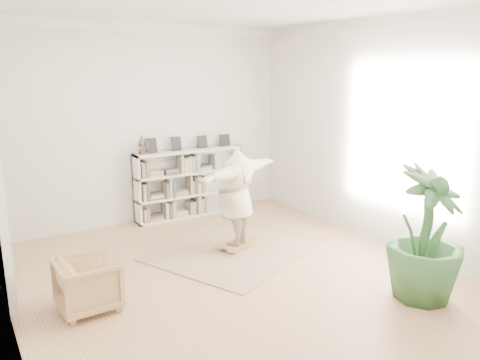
{
  "coord_description": "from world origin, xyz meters",
  "views": [
    {
      "loc": [
        -3.08,
        -5.15,
        2.79
      ],
      "look_at": [
        0.38,
        0.4,
        1.24
      ],
      "focal_mm": 35.0,
      "sensor_mm": 36.0,
      "label": 1
    }
  ],
  "objects_px": {
    "bookshelf": "(190,184)",
    "person": "(236,194)",
    "armchair": "(89,284)",
    "rocker_board": "(236,245)",
    "houseplant": "(426,234)"
  },
  "relations": [
    {
      "from": "bookshelf",
      "to": "person",
      "type": "distance_m",
      "value": 2.02
    },
    {
      "from": "armchair",
      "to": "rocker_board",
      "type": "bearing_deg",
      "value": -76.15
    },
    {
      "from": "bookshelf",
      "to": "armchair",
      "type": "relative_size",
      "value": 3.17
    },
    {
      "from": "bookshelf",
      "to": "rocker_board",
      "type": "relative_size",
      "value": 3.73
    },
    {
      "from": "rocker_board",
      "to": "person",
      "type": "xyz_separation_m",
      "value": [
        0.0,
        0.0,
        0.84
      ]
    },
    {
      "from": "houseplant",
      "to": "bookshelf",
      "type": "bearing_deg",
      "value": 101.48
    },
    {
      "from": "rocker_board",
      "to": "houseplant",
      "type": "relative_size",
      "value": 0.35
    },
    {
      "from": "rocker_board",
      "to": "person",
      "type": "distance_m",
      "value": 0.84
    },
    {
      "from": "armchair",
      "to": "houseplant",
      "type": "bearing_deg",
      "value": -119.93
    },
    {
      "from": "armchair",
      "to": "houseplant",
      "type": "xyz_separation_m",
      "value": [
        3.59,
        -1.91,
        0.52
      ]
    },
    {
      "from": "armchair",
      "to": "person",
      "type": "height_order",
      "value": "person"
    },
    {
      "from": "rocker_board",
      "to": "person",
      "type": "relative_size",
      "value": 0.31
    },
    {
      "from": "armchair",
      "to": "person",
      "type": "distance_m",
      "value": 2.63
    },
    {
      "from": "bookshelf",
      "to": "armchair",
      "type": "height_order",
      "value": "bookshelf"
    },
    {
      "from": "rocker_board",
      "to": "houseplant",
      "type": "height_order",
      "value": "houseplant"
    }
  ]
}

